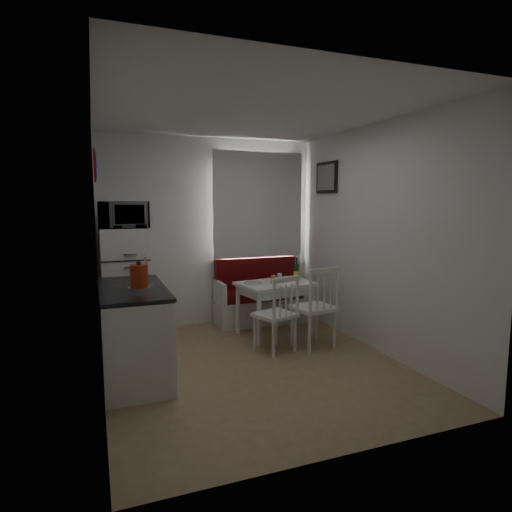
{
  "coord_description": "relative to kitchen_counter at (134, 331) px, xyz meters",
  "views": [
    {
      "loc": [
        -1.53,
        -4.08,
        1.72
      ],
      "look_at": [
        0.22,
        0.5,
        1.1
      ],
      "focal_mm": 30.0,
      "sensor_mm": 36.0,
      "label": 1
    }
  ],
  "objects": [
    {
      "name": "window",
      "position": [
        1.9,
        1.56,
        1.17
      ],
      "size": [
        1.22,
        0.06,
        1.47
      ],
      "primitive_type": "cube",
      "color": "white",
      "rests_on": "wall_back"
    },
    {
      "name": "dining_table",
      "position": [
        1.83,
        0.74,
        0.16
      ],
      "size": [
        1.01,
        0.79,
        0.69
      ],
      "rotation": [
        0.0,
        0.0,
        0.17
      ],
      "color": "white",
      "rests_on": "floor"
    },
    {
      "name": "chair_right",
      "position": [
        2.08,
        0.07,
        0.14
      ],
      "size": [
        0.52,
        0.5,
        0.52
      ],
      "rotation": [
        0.0,
        0.0,
        0.16
      ],
      "color": "white",
      "rests_on": "floor"
    },
    {
      "name": "ceiling",
      "position": [
        1.2,
        -0.16,
        2.14
      ],
      "size": [
        3.0,
        3.5,
        0.02
      ],
      "primitive_type": "cube",
      "color": "white",
      "rests_on": "wall_back"
    },
    {
      "name": "curtain",
      "position": [
        1.9,
        1.49,
        1.22
      ],
      "size": [
        1.35,
        0.02,
        1.5
      ],
      "primitive_type": "cube",
      "color": "white",
      "rests_on": "wall_back"
    },
    {
      "name": "fridge",
      "position": [
        0.02,
        1.24,
        0.25
      ],
      "size": [
        0.56,
        0.56,
        1.4
      ],
      "primitive_type": "cube",
      "color": "white",
      "rests_on": "floor"
    },
    {
      "name": "wall_left",
      "position": [
        -0.3,
        -0.16,
        0.84
      ],
      "size": [
        0.02,
        3.5,
        2.6
      ],
      "primitive_type": "cube",
      "color": "white",
      "rests_on": "floor"
    },
    {
      "name": "microwave",
      "position": [
        0.02,
        1.19,
        1.11
      ],
      "size": [
        0.58,
        0.4,
        0.32
      ],
      "primitive_type": "imported",
      "color": "white",
      "rests_on": "fridge"
    },
    {
      "name": "wall_back",
      "position": [
        1.2,
        1.59,
        0.84
      ],
      "size": [
        3.0,
        0.02,
        2.6
      ],
      "primitive_type": "cube",
      "color": "white",
      "rests_on": "floor"
    },
    {
      "name": "kitchen_counter",
      "position": [
        0.0,
        0.0,
        0.0
      ],
      "size": [
        0.62,
        1.32,
        1.16
      ],
      "color": "white",
      "rests_on": "floor"
    },
    {
      "name": "kettle",
      "position": [
        0.05,
        -0.2,
        0.58
      ],
      "size": [
        0.2,
        0.2,
        0.27
      ],
      "primitive_type": "cylinder",
      "color": "#A72C0D",
      "rests_on": "kitchen_counter"
    },
    {
      "name": "bench",
      "position": [
        1.86,
        1.35,
        -0.15
      ],
      "size": [
        1.28,
        0.49,
        0.91
      ],
      "color": "white",
      "rests_on": "floor"
    },
    {
      "name": "chair_left",
      "position": [
        1.58,
        0.07,
        0.1
      ],
      "size": [
        0.53,
        0.52,
        0.48
      ],
      "rotation": [
        0.0,
        0.0,
        0.34
      ],
      "color": "white",
      "rests_on": "floor"
    },
    {
      "name": "floor",
      "position": [
        1.2,
        -0.16,
        -0.46
      ],
      "size": [
        3.0,
        3.5,
        0.02
      ],
      "primitive_type": "cube",
      "color": "#977B50",
      "rests_on": "ground"
    },
    {
      "name": "wall_sign",
      "position": [
        -0.27,
        1.29,
        1.69
      ],
      "size": [
        0.03,
        0.4,
        0.4
      ],
      "primitive_type": "cylinder",
      "rotation": [
        0.0,
        1.57,
        0.0
      ],
      "color": "#1A39A1",
      "rests_on": "wall_left"
    },
    {
      "name": "drinking_glass_blue",
      "position": [
        1.91,
        0.79,
        0.28
      ],
      "size": [
        0.06,
        0.06,
        0.1
      ],
      "primitive_type": "cylinder",
      "color": "#91D8F6",
      "rests_on": "dining_table"
    },
    {
      "name": "wine_bottle",
      "position": [
        2.18,
        0.84,
        0.38
      ],
      "size": [
        0.07,
        0.07,
        0.29
      ],
      "primitive_type": null,
      "color": "#133D19",
      "rests_on": "dining_table"
    },
    {
      "name": "picture_frame",
      "position": [
        2.67,
        0.94,
        1.59
      ],
      "size": [
        0.04,
        0.52,
        0.42
      ],
      "primitive_type": "cube",
      "color": "black",
      "rests_on": "wall_right"
    },
    {
      "name": "drinking_glass_orange",
      "position": [
        1.78,
        0.69,
        0.29
      ],
      "size": [
        0.06,
        0.06,
        0.1
      ],
      "primitive_type": "cylinder",
      "color": "orange",
      "rests_on": "dining_table"
    },
    {
      "name": "wall_front",
      "position": [
        1.2,
        -1.91,
        0.84
      ],
      "size": [
        3.0,
        0.02,
        2.6
      ],
      "primitive_type": "cube",
      "color": "white",
      "rests_on": "floor"
    },
    {
      "name": "wall_right",
      "position": [
        2.7,
        -0.16,
        0.84
      ],
      "size": [
        0.02,
        3.5,
        2.6
      ],
      "primitive_type": "cube",
      "color": "white",
      "rests_on": "floor"
    },
    {
      "name": "plate",
      "position": [
        1.53,
        0.76,
        0.24
      ],
      "size": [
        0.23,
        0.23,
        0.02
      ],
      "primitive_type": "cylinder",
      "color": "white",
      "rests_on": "dining_table"
    }
  ]
}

